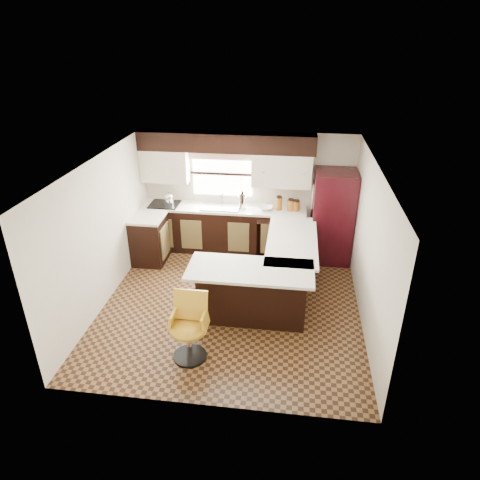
# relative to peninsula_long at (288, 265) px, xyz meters

# --- Properties ---
(floor) EXTENTS (4.40, 4.40, 0.00)m
(floor) POSITION_rel_peninsula_long_xyz_m (-0.90, -0.62, -0.45)
(floor) COLOR #49301A
(floor) RESTS_ON ground
(ceiling) EXTENTS (4.40, 4.40, 0.00)m
(ceiling) POSITION_rel_peninsula_long_xyz_m (-0.90, -0.62, 1.95)
(ceiling) COLOR silver
(ceiling) RESTS_ON wall_back
(wall_back) EXTENTS (4.40, 0.00, 4.40)m
(wall_back) POSITION_rel_peninsula_long_xyz_m (-0.90, 1.58, 0.75)
(wall_back) COLOR beige
(wall_back) RESTS_ON floor
(wall_front) EXTENTS (4.40, 0.00, 4.40)m
(wall_front) POSITION_rel_peninsula_long_xyz_m (-0.90, -2.83, 0.75)
(wall_front) COLOR beige
(wall_front) RESTS_ON floor
(wall_left) EXTENTS (0.00, 4.40, 4.40)m
(wall_left) POSITION_rel_peninsula_long_xyz_m (-3.00, -0.62, 0.75)
(wall_left) COLOR beige
(wall_left) RESTS_ON floor
(wall_right) EXTENTS (0.00, 4.40, 4.40)m
(wall_right) POSITION_rel_peninsula_long_xyz_m (1.20, -0.62, 0.75)
(wall_right) COLOR beige
(wall_right) RESTS_ON floor
(base_cab_back) EXTENTS (3.30, 0.60, 0.90)m
(base_cab_back) POSITION_rel_peninsula_long_xyz_m (-1.35, 1.28, 0.00)
(base_cab_back) COLOR black
(base_cab_back) RESTS_ON floor
(base_cab_left) EXTENTS (0.60, 0.70, 0.90)m
(base_cab_left) POSITION_rel_peninsula_long_xyz_m (-2.70, 0.62, 0.00)
(base_cab_left) COLOR black
(base_cab_left) RESTS_ON floor
(counter_back) EXTENTS (3.30, 0.60, 0.04)m
(counter_back) POSITION_rel_peninsula_long_xyz_m (-1.35, 1.28, 0.47)
(counter_back) COLOR silver
(counter_back) RESTS_ON base_cab_back
(counter_left) EXTENTS (0.60, 0.70, 0.04)m
(counter_left) POSITION_rel_peninsula_long_xyz_m (-2.70, 0.62, 0.47)
(counter_left) COLOR silver
(counter_left) RESTS_ON base_cab_left
(soffit) EXTENTS (3.40, 0.35, 0.36)m
(soffit) POSITION_rel_peninsula_long_xyz_m (-1.30, 1.40, 1.77)
(soffit) COLOR black
(soffit) RESTS_ON wall_back
(upper_cab_left) EXTENTS (0.94, 0.35, 0.64)m
(upper_cab_left) POSITION_rel_peninsula_long_xyz_m (-2.52, 1.40, 1.27)
(upper_cab_left) COLOR beige
(upper_cab_left) RESTS_ON wall_back
(upper_cab_right) EXTENTS (1.14, 0.35, 0.64)m
(upper_cab_right) POSITION_rel_peninsula_long_xyz_m (-0.22, 1.40, 1.27)
(upper_cab_right) COLOR beige
(upper_cab_right) RESTS_ON wall_back
(window_pane) EXTENTS (1.20, 0.02, 0.90)m
(window_pane) POSITION_rel_peninsula_long_xyz_m (-1.40, 1.56, 1.10)
(window_pane) COLOR white
(window_pane) RESTS_ON wall_back
(valance) EXTENTS (1.30, 0.06, 0.18)m
(valance) POSITION_rel_peninsula_long_xyz_m (-1.40, 1.52, 1.49)
(valance) COLOR #D19B93
(valance) RESTS_ON wall_back
(sink) EXTENTS (0.75, 0.45, 0.03)m
(sink) POSITION_rel_peninsula_long_xyz_m (-1.40, 1.25, 0.51)
(sink) COLOR #B2B2B7
(sink) RESTS_ON counter_back
(dishwasher) EXTENTS (0.58, 0.03, 0.78)m
(dishwasher) POSITION_rel_peninsula_long_xyz_m (-0.35, 0.99, -0.02)
(dishwasher) COLOR black
(dishwasher) RESTS_ON floor
(cooktop) EXTENTS (0.58, 0.50, 0.02)m
(cooktop) POSITION_rel_peninsula_long_xyz_m (-2.55, 1.25, 0.51)
(cooktop) COLOR black
(cooktop) RESTS_ON counter_back
(peninsula_long) EXTENTS (0.60, 1.95, 0.90)m
(peninsula_long) POSITION_rel_peninsula_long_xyz_m (0.00, 0.00, 0.00)
(peninsula_long) COLOR black
(peninsula_long) RESTS_ON floor
(peninsula_return) EXTENTS (1.65, 0.60, 0.90)m
(peninsula_return) POSITION_rel_peninsula_long_xyz_m (-0.53, -0.97, 0.00)
(peninsula_return) COLOR black
(peninsula_return) RESTS_ON floor
(counter_pen_long) EXTENTS (0.84, 1.95, 0.04)m
(counter_pen_long) POSITION_rel_peninsula_long_xyz_m (0.05, 0.00, 0.47)
(counter_pen_long) COLOR silver
(counter_pen_long) RESTS_ON peninsula_long
(counter_pen_return) EXTENTS (1.89, 0.84, 0.04)m
(counter_pen_return) POSITION_rel_peninsula_long_xyz_m (-0.55, -1.06, 0.47)
(counter_pen_return) COLOR silver
(counter_pen_return) RESTS_ON peninsula_return
(refrigerator) EXTENTS (0.77, 0.74, 1.80)m
(refrigerator) POSITION_rel_peninsula_long_xyz_m (0.79, 1.18, 0.45)
(refrigerator) COLOR black
(refrigerator) RESTS_ON floor
(bar_chair) EXTENTS (0.52, 0.52, 0.97)m
(bar_chair) POSITION_rel_peninsula_long_xyz_m (-1.29, -2.01, 0.03)
(bar_chair) COLOR gold
(bar_chair) RESTS_ON floor
(kettle) EXTENTS (0.19, 0.19, 0.25)m
(kettle) POSITION_rel_peninsula_long_xyz_m (-2.45, 1.26, 0.65)
(kettle) COLOR silver
(kettle) RESTS_ON cooktop
(percolator) EXTENTS (0.14, 0.14, 0.32)m
(percolator) POSITION_rel_peninsula_long_xyz_m (-0.97, 1.28, 0.66)
(percolator) COLOR silver
(percolator) RESTS_ON counter_back
(mixing_bowl) EXTENTS (0.30, 0.30, 0.07)m
(mixing_bowl) POSITION_rel_peninsula_long_xyz_m (-0.51, 1.28, 0.53)
(mixing_bowl) COLOR white
(mixing_bowl) RESTS_ON counter_back
(canister_large) EXTENTS (0.13, 0.13, 0.25)m
(canister_large) POSITION_rel_peninsula_long_xyz_m (-0.25, 1.30, 0.62)
(canister_large) COLOR brown
(canister_large) RESTS_ON counter_back
(canister_med) EXTENTS (0.14, 0.14, 0.21)m
(canister_med) POSITION_rel_peninsula_long_xyz_m (-0.01, 1.30, 0.60)
(canister_med) COLOR brown
(canister_med) RESTS_ON counter_back
(canister_small) EXTENTS (0.14, 0.14, 0.19)m
(canister_small) POSITION_rel_peninsula_long_xyz_m (0.09, 1.30, 0.59)
(canister_small) COLOR brown
(canister_small) RESTS_ON counter_back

